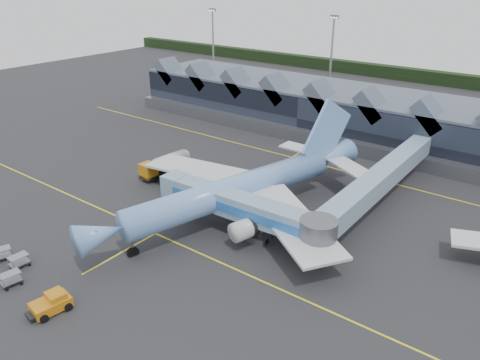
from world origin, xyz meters
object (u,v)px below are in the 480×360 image
Objects in this scene: main_airliner at (242,188)px; pushback_tug at (51,303)px; fuel_truck at (166,164)px; jet_bridge at (252,211)px.

main_airliner reaches higher than pushback_tug.
fuel_truck is (-19.89, 4.24, -2.54)m from main_airliner.
pushback_tug is at bearing -81.52° from main_airliner.
main_airliner is at bearing 136.75° from jet_bridge.
jet_bridge is at bearing -26.36° from main_airliner.
main_airliner is 6.78m from jet_bridge.
fuel_truck is at bearing -176.86° from main_airliner.
jet_bridge reaches higher than pushback_tug.
main_airliner is 1.73× the size of jet_bridge.
main_airliner is 9.85× the size of pushback_tug.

